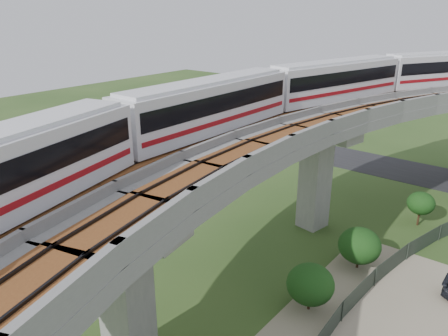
{
  "coord_description": "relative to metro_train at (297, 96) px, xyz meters",
  "views": [
    {
      "loc": [
        16.64,
        -22.03,
        18.54
      ],
      "look_at": [
        -1.94,
        1.29,
        7.5
      ],
      "focal_mm": 35.0,
      "sensor_mm": 36.0,
      "label": 1
    }
  ],
  "objects": [
    {
      "name": "tree_2",
      "position": [
        6.14,
        -0.27,
        -10.39
      ],
      "size": [
        3.14,
        3.14,
        3.26
      ],
      "color": "#382314",
      "rests_on": "ground"
    },
    {
      "name": "tree_3",
      "position": [
        5.59,
        -6.89,
        -10.37
      ],
      "size": [
        3.06,
        3.06,
        3.24
      ],
      "color": "#382314",
      "rests_on": "ground"
    },
    {
      "name": "metro_train",
      "position": [
        0.0,
        0.0,
        0.0
      ],
      "size": [
        13.82,
        60.93,
        3.64
      ],
      "color": "white",
      "rests_on": "ground"
    },
    {
      "name": "viaduct",
      "position": [
        3.12,
        -6.66,
        -3.26
      ],
      "size": [
        19.58,
        73.98,
        11.4
      ],
      "color": "#99968E",
      "rests_on": "ground"
    },
    {
      "name": "ground",
      "position": [
        -0.72,
        -6.66,
        -12.31
      ],
      "size": [
        160.0,
        160.0,
        0.0
      ],
      "primitive_type": "plane",
      "color": "#2D4A1D",
      "rests_on": "ground"
    },
    {
      "name": "fence",
      "position": [
        9.03,
        -6.66,
        -11.56
      ],
      "size": [
        3.87,
        38.73,
        1.5
      ],
      "color": "#2D382D",
      "rests_on": "ground"
    },
    {
      "name": "asphalt_road",
      "position": [
        -0.72,
        23.34,
        -12.29
      ],
      "size": [
        60.0,
        8.0,
        0.03
      ],
      "primitive_type": "cube",
      "color": "#232326",
      "rests_on": "ground"
    },
    {
      "name": "tree_1",
      "position": [
        7.66,
        9.77,
        -10.15
      ],
      "size": [
        2.39,
        2.39,
        3.18
      ],
      "color": "#382314",
      "rests_on": "ground"
    }
  ]
}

